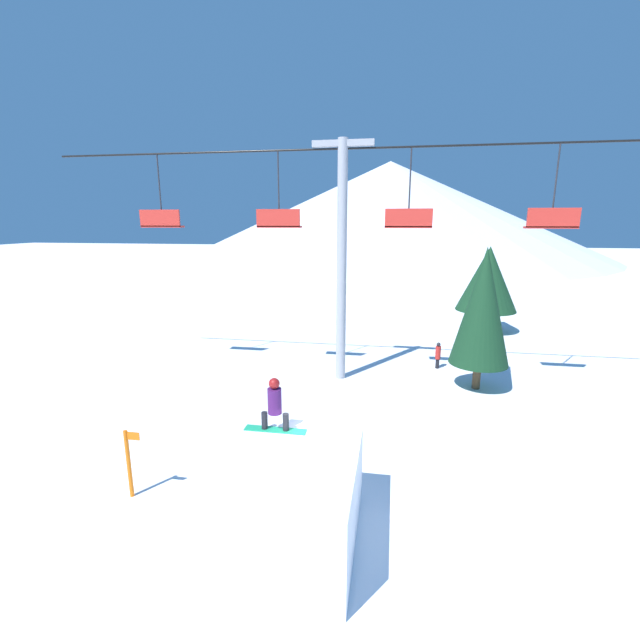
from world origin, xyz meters
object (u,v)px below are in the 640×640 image
(pine_tree_near, at_px, (483,307))
(distant_skier, at_px, (438,354))
(snowboarder, at_px, (275,405))
(trail_marker, at_px, (129,462))
(snow_ramp, at_px, (282,499))

(pine_tree_near, distance_m, distant_skier, 3.75)
(snowboarder, distance_m, trail_marker, 3.96)
(snow_ramp, distance_m, distant_skier, 12.51)
(snow_ramp, distance_m, trail_marker, 4.10)
(snowboarder, height_order, pine_tree_near, pine_tree_near)
(snowboarder, xyz_separation_m, pine_tree_near, (6.02, 8.41, 0.81))
(trail_marker, bearing_deg, distant_skier, 52.85)
(snow_ramp, xyz_separation_m, snowboarder, (-0.42, 1.11, 1.60))
(snow_ramp, bearing_deg, distant_skier, 69.98)
(pine_tree_near, distance_m, trail_marker, 13.21)
(pine_tree_near, bearing_deg, distant_skier, 120.42)
(snow_ramp, xyz_separation_m, distant_skier, (4.28, 11.75, -0.30))
(snowboarder, xyz_separation_m, trail_marker, (-3.60, -0.31, -1.62))
(pine_tree_near, bearing_deg, trail_marker, -137.78)
(snow_ramp, relative_size, trail_marker, 1.96)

